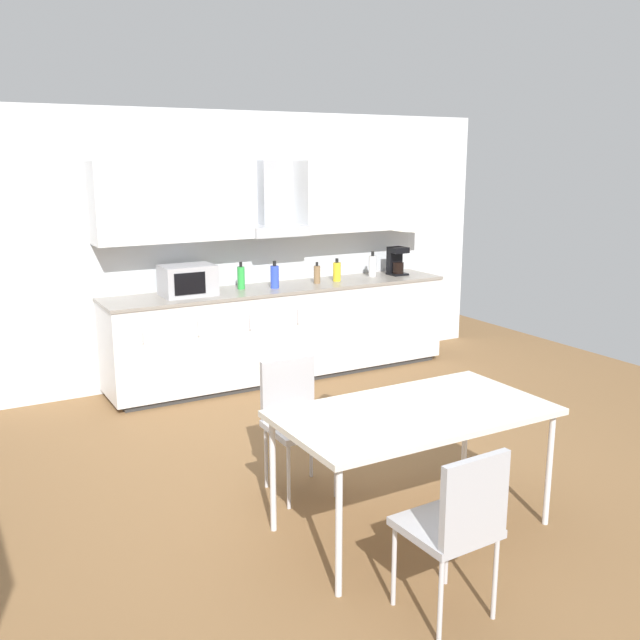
% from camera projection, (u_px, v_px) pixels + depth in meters
% --- Properties ---
extents(ground_plane, '(8.76, 8.13, 0.02)m').
position_uv_depth(ground_plane, '(319.00, 491.00, 4.74)').
color(ground_plane, brown).
extents(wall_back, '(7.01, 0.10, 2.60)m').
position_uv_depth(wall_back, '(176.00, 250.00, 6.79)').
color(wall_back, silver).
rests_on(wall_back, ground_plane).
extents(kitchen_counter, '(3.51, 0.67, 0.92)m').
position_uv_depth(kitchen_counter, '(282.00, 331.00, 7.11)').
color(kitchen_counter, '#333333').
rests_on(kitchen_counter, ground_plane).
extents(backsplash_tile, '(3.49, 0.02, 0.47)m').
position_uv_depth(backsplash_tile, '(268.00, 259.00, 7.22)').
color(backsplash_tile, silver).
rests_on(backsplash_tile, kitchen_counter).
extents(upper_wall_cabinets, '(3.49, 0.40, 0.73)m').
position_uv_depth(upper_wall_cabinets, '(274.00, 199.00, 6.95)').
color(upper_wall_cabinets, silver).
extents(microwave, '(0.48, 0.35, 0.28)m').
position_uv_depth(microwave, '(188.00, 280.00, 6.51)').
color(microwave, '#ADADB2').
rests_on(microwave, kitchen_counter).
extents(coffee_maker, '(0.18, 0.19, 0.30)m').
position_uv_depth(coffee_maker, '(396.00, 261.00, 7.67)').
color(coffee_maker, black).
rests_on(coffee_maker, kitchen_counter).
extents(bottle_white, '(0.08, 0.08, 0.27)m').
position_uv_depth(bottle_white, '(372.00, 266.00, 7.56)').
color(bottle_white, white).
rests_on(bottle_white, kitchen_counter).
extents(bottle_brown, '(0.07, 0.07, 0.22)m').
position_uv_depth(bottle_brown, '(317.00, 274.00, 7.14)').
color(bottle_brown, brown).
rests_on(bottle_brown, kitchen_counter).
extents(bottle_yellow, '(0.08, 0.08, 0.23)m').
position_uv_depth(bottle_yellow, '(337.00, 271.00, 7.28)').
color(bottle_yellow, yellow).
rests_on(bottle_yellow, kitchen_counter).
extents(bottle_green, '(0.07, 0.07, 0.26)m').
position_uv_depth(bottle_green, '(241.00, 277.00, 6.84)').
color(bottle_green, green).
rests_on(bottle_green, kitchen_counter).
extents(bottle_blue, '(0.08, 0.08, 0.26)m').
position_uv_depth(bottle_blue, '(275.00, 277.00, 6.88)').
color(bottle_blue, blue).
rests_on(bottle_blue, kitchen_counter).
extents(dining_table, '(1.58, 0.86, 0.74)m').
position_uv_depth(dining_table, '(414.00, 417.00, 4.11)').
color(dining_table, silver).
rests_on(dining_table, ground_plane).
extents(chair_near_left, '(0.42, 0.42, 0.87)m').
position_uv_depth(chair_near_left, '(458.00, 519.00, 3.29)').
color(chair_near_left, '#B2B2B7').
rests_on(chair_near_left, ground_plane).
extents(chair_far_left, '(0.41, 0.41, 0.87)m').
position_uv_depth(chair_far_left, '(294.00, 412.00, 4.66)').
color(chair_far_left, '#B2B2B7').
rests_on(chair_far_left, ground_plane).
extents(pendant_lamp, '(0.32, 0.32, 0.22)m').
position_uv_depth(pendant_lamp, '(420.00, 209.00, 3.84)').
color(pendant_lamp, silver).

